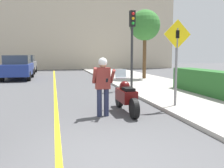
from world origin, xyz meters
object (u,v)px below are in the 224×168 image
object	(u,v)px
parked_car_blue	(18,67)
parked_car_grey	(25,64)
traffic_light	(132,35)
person_biker	(103,81)
motorcycle	(126,96)
crossing_sign	(177,54)
street_tree	(145,26)

from	to	relation	value
parked_car_blue	parked_car_grey	distance (m)	5.67
traffic_light	person_biker	bearing A→B (deg)	-116.23
motorcycle	parked_car_blue	distance (m)	12.15
crossing_sign	parked_car_grey	world-z (taller)	crossing_sign
street_tree	parked_car_grey	size ratio (longest dim) A/B	1.09
crossing_sign	traffic_light	xyz separation A→B (m)	(-0.04, 4.46, 0.95)
motorcycle	street_tree	world-z (taller)	street_tree
traffic_light	parked_car_grey	world-z (taller)	traffic_light
person_biker	motorcycle	bearing A→B (deg)	22.99
crossing_sign	traffic_light	size ratio (longest dim) A/B	0.73
person_biker	parked_car_blue	world-z (taller)	parked_car_blue
traffic_light	parked_car_blue	xyz separation A→B (m)	(-6.15, 6.70, -1.83)
motorcycle	street_tree	xyz separation A→B (m)	(3.94, 8.96, 3.15)
person_biker	traffic_light	size ratio (longest dim) A/B	0.45
parked_car_blue	motorcycle	bearing A→B (deg)	-68.19
traffic_light	street_tree	bearing A→B (deg)	62.40
street_tree	parked_car_grey	bearing A→B (deg)	137.01
crossing_sign	parked_car_grey	bearing A→B (deg)	110.55
street_tree	parked_car_blue	xyz separation A→B (m)	(-8.45, 2.32, -2.79)
crossing_sign	street_tree	size ratio (longest dim) A/B	0.59
motorcycle	crossing_sign	size ratio (longest dim) A/B	0.79
person_biker	crossing_sign	bearing A→B (deg)	10.08
crossing_sign	traffic_light	distance (m)	4.56
person_biker	street_tree	size ratio (longest dim) A/B	0.36
motorcycle	traffic_light	distance (m)	5.33
motorcycle	crossing_sign	bearing A→B (deg)	3.75
crossing_sign	traffic_light	world-z (taller)	traffic_light
motorcycle	parked_car_grey	distance (m)	17.56
traffic_light	parked_car_blue	size ratio (longest dim) A/B	0.88
traffic_light	parked_car_grey	xyz separation A→B (m)	(-6.27, 12.37, -1.83)
street_tree	parked_car_blue	distance (m)	9.19
motorcycle	traffic_light	xyz separation A→B (m)	(1.64, 4.57, 2.20)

